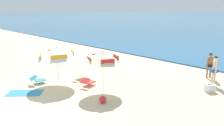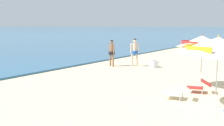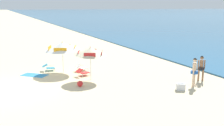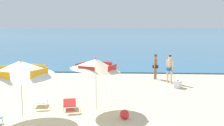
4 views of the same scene
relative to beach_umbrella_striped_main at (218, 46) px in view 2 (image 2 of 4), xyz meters
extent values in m
cylinder|color=silver|center=(0.00, 0.00, -0.80)|extent=(0.04, 0.04, 2.18)
cone|color=white|center=(0.00, 0.00, 0.00)|extent=(3.00, 3.03, 0.74)
cube|color=orange|center=(0.34, 0.83, -0.12)|extent=(0.83, 0.38, 0.31)
cube|color=orange|center=(-0.83, 0.34, -0.12)|extent=(0.38, 0.83, 0.31)
sphere|color=orange|center=(0.00, 0.00, 0.31)|extent=(0.06, 0.06, 0.06)
cylinder|color=silver|center=(2.64, 1.20, -0.84)|extent=(0.04, 0.04, 2.11)
cone|color=beige|center=(2.64, 1.20, -0.01)|extent=(2.52, 2.50, 0.66)
cube|color=red|center=(2.93, 1.89, -0.12)|extent=(0.69, 0.32, 0.26)
cube|color=red|center=(1.95, 1.48, -0.12)|extent=(0.32, 0.69, 0.26)
cube|color=red|center=(2.36, 0.51, -0.12)|extent=(0.69, 0.32, 0.26)
cube|color=red|center=(3.33, 0.91, -0.12)|extent=(0.32, 0.69, 0.26)
sphere|color=red|center=(2.64, 1.20, 0.25)|extent=(0.06, 0.06, 0.06)
cube|color=red|center=(1.54, 1.11, -1.69)|extent=(0.64, 0.70, 0.04)
cube|color=red|center=(1.63, 0.72, -1.49)|extent=(0.57, 0.48, 0.24)
cylinder|color=silver|center=(1.24, 1.34, -1.80)|extent=(0.03, 0.03, 0.18)
cylinder|color=silver|center=(1.72, 1.44, -1.80)|extent=(0.03, 0.03, 0.18)
cylinder|color=silver|center=(1.36, 0.78, -1.80)|extent=(0.03, 0.03, 0.18)
cylinder|color=silver|center=(1.84, 0.89, -1.80)|extent=(0.03, 0.03, 0.18)
cylinder|color=silver|center=(1.27, 1.05, -1.57)|extent=(0.14, 0.53, 0.02)
cylinder|color=silver|center=(1.82, 1.17, -1.57)|extent=(0.14, 0.53, 0.02)
cylinder|color=silver|center=(-1.01, -0.45, -1.80)|extent=(0.03, 0.03, 0.18)
cube|color=white|center=(0.18, 1.45, -1.69)|extent=(0.60, 0.67, 0.04)
cube|color=white|center=(0.24, 1.04, -1.50)|extent=(0.54, 0.44, 0.26)
cylinder|color=silver|center=(-0.10, 1.70, -1.80)|extent=(0.03, 0.03, 0.18)
cylinder|color=silver|center=(0.38, 1.77, -1.80)|extent=(0.03, 0.03, 0.18)
cylinder|color=silver|center=(-0.02, 1.13, -1.80)|extent=(0.03, 0.03, 0.18)
cylinder|color=silver|center=(0.47, 1.20, -1.80)|extent=(0.03, 0.03, 0.18)
cylinder|color=silver|center=(-0.09, 1.41, -1.57)|extent=(0.10, 0.54, 0.02)
cylinder|color=silver|center=(0.46, 1.49, -1.57)|extent=(0.10, 0.54, 0.02)
cylinder|color=#8C6042|center=(5.75, 7.41, -1.49)|extent=(0.12, 0.12, 0.80)
cylinder|color=#8C6042|center=(5.85, 7.68, -1.49)|extent=(0.12, 0.12, 0.80)
cylinder|color=black|center=(5.80, 7.54, -1.08)|extent=(0.40, 0.40, 0.17)
cylinder|color=#8C6042|center=(5.80, 7.54, -0.81)|extent=(0.22, 0.22, 0.56)
cylinder|color=#8C6042|center=(5.73, 7.36, -0.83)|extent=(0.09, 0.09, 0.60)
cylinder|color=#8C6042|center=(5.87, 7.73, -0.83)|extent=(0.09, 0.09, 0.60)
sphere|color=#8C6042|center=(5.80, 7.54, -0.39)|extent=(0.22, 0.22, 0.22)
sphere|color=black|center=(5.80, 7.54, -0.36)|extent=(0.20, 0.20, 0.20)
cylinder|color=beige|center=(6.62, 6.22, -1.47)|extent=(0.12, 0.12, 0.84)
cylinder|color=beige|center=(6.43, 6.45, -1.47)|extent=(0.12, 0.12, 0.84)
cylinder|color=#1E51A3|center=(6.52, 6.34, -1.03)|extent=(0.42, 0.42, 0.18)
cylinder|color=beige|center=(6.52, 6.34, -0.75)|extent=(0.23, 0.23, 0.60)
cylinder|color=beige|center=(6.65, 6.17, -0.77)|extent=(0.09, 0.09, 0.63)
cylinder|color=beige|center=(6.39, 6.50, -0.77)|extent=(0.09, 0.09, 0.63)
sphere|color=beige|center=(6.52, 6.34, -0.30)|extent=(0.23, 0.23, 0.23)
sphere|color=black|center=(6.52, 6.34, -0.27)|extent=(0.21, 0.21, 0.21)
cube|color=white|center=(6.80, 5.17, -1.73)|extent=(0.53, 0.58, 0.32)
cube|color=white|center=(6.80, 5.17, -1.53)|extent=(0.54, 0.60, 0.08)
cylinder|color=black|center=(6.80, 5.17, -1.48)|extent=(0.18, 0.31, 0.02)
camera|label=1|loc=(10.48, -5.76, 2.32)|focal=32.71mm
camera|label=2|loc=(-9.09, -1.96, 0.63)|focal=46.07mm
camera|label=3|loc=(17.90, -4.04, 2.78)|focal=40.83mm
camera|label=4|loc=(3.88, -8.88, 1.49)|focal=40.26mm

